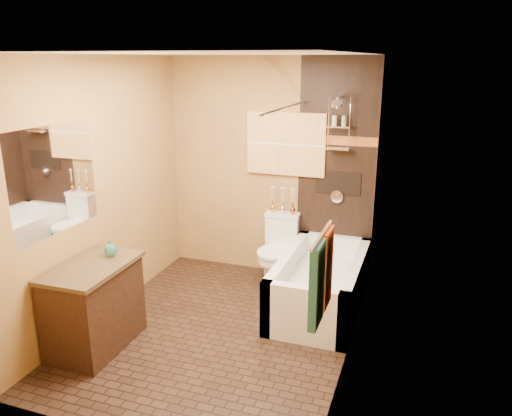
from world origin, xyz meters
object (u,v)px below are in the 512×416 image
at_px(sunset_painting, 286,144).
at_px(vanity, 94,306).
at_px(bathtub, 320,288).
at_px(toilet, 278,249).

height_order(sunset_painting, vanity, sunset_painting).
bearing_deg(sunset_painting, bathtub, -50.39).
relative_size(sunset_painting, bathtub, 0.60).
bearing_deg(sunset_painting, vanity, -118.47).
distance_m(bathtub, vanity, 2.20).
bearing_deg(bathtub, sunset_painting, 129.61).
bearing_deg(vanity, sunset_painting, 60.58).
bearing_deg(vanity, toilet, 57.28).
bearing_deg(bathtub, toilet, 142.12).
height_order(sunset_painting, toilet, sunset_painting).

